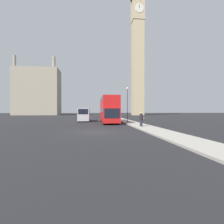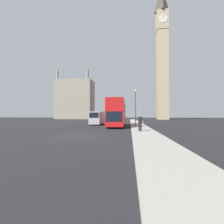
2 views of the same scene
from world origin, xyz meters
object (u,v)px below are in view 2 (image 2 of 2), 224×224
Objects in this scene: red_double_decker_bus at (117,112)px; street_lamp at (136,102)px; clock_tower at (162,50)px; pedestrian at (140,123)px; white_van at (97,118)px.

red_double_decker_bus is 3.66m from street_lamp.
clock_tower is at bearing 73.52° from street_lamp.
street_lamp is at bearing 91.23° from pedestrian.
white_van is 3.25× the size of pedestrian.
pedestrian is (3.32, -9.06, -1.44)m from red_double_decker_bus.
red_double_decker_bus is 9.76m from pedestrian.
pedestrian is at bearing -69.90° from red_double_decker_bus.
clock_tower is 63.64m from red_double_decker_bus.
red_double_decker_bus is (-18.62, -51.34, -32.67)m from clock_tower.
white_van is 15.76m from pedestrian.
clock_tower reaches higher than pedestrian.
clock_tower is at bearing 63.61° from white_van.
clock_tower is 37.53× the size of pedestrian.
red_double_decker_bus reaches higher than white_van.
street_lamp reaches higher than white_van.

